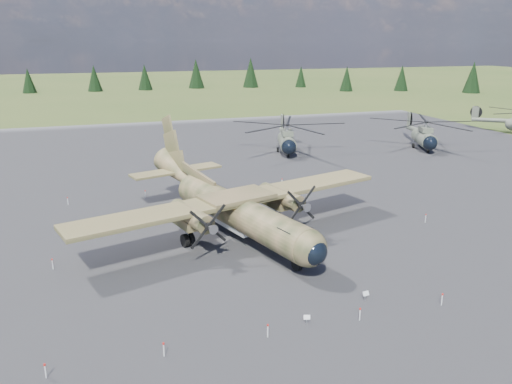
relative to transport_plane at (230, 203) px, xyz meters
name	(u,v)px	position (x,y,z in m)	size (l,w,h in m)	color
ground	(260,243)	(1.76, -3.10, -2.80)	(500.00, 500.00, 0.00)	#4D5425
apron	(230,207)	(1.76, 6.90, -2.80)	(120.00, 120.00, 0.04)	#5A595E
transport_plane	(230,203)	(0.00, 0.00, 0.00)	(29.17, 26.04, 9.73)	#394022
helicopter_near	(287,132)	(16.68, 29.22, 0.45)	(22.35, 22.87, 4.58)	#66685A
helicopter_mid	(425,129)	(38.42, 25.44, 0.42)	(22.99, 22.99, 4.53)	#66685A
info_placard_left	(307,318)	(0.48, -16.00, -2.38)	(0.43, 0.27, 0.63)	gray
info_placard_right	(366,294)	(5.34, -14.53, -2.34)	(0.46, 0.24, 0.69)	gray
barrier_fence	(255,239)	(1.30, -3.17, -2.29)	(33.12, 29.62, 0.85)	silver
treeline	(297,202)	(3.25, -7.37, 2.04)	(295.75, 293.21, 10.99)	black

